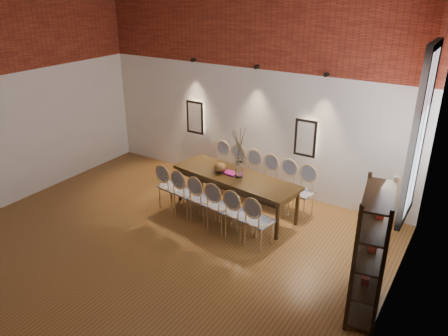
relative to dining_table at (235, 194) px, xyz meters
The scene contains 31 objects.
floor 2.33m from the dining_table, 100.89° to the right, with size 7.00×7.00×0.02m, color brown.
wall_back 2.12m from the dining_table, 108.54° to the left, with size 7.00×0.10×4.00m, color silver.
wall_right 4.18m from the dining_table, 35.91° to the right, with size 0.10×7.00×4.00m, color silver.
brick_band_back 3.15m from the dining_table, 109.53° to the left, with size 7.00×0.02×1.50m, color maroon.
brick_band_right 4.76m from the dining_table, 36.53° to the right, with size 0.02×7.00×1.50m, color maroon.
niche_left 2.30m from the dining_table, 145.45° to the left, with size 0.36×0.06×0.66m, color #FFEAC6.
niche_right 1.74m from the dining_table, 54.04° to the left, with size 0.36×0.06×0.66m, color #FFEAC6.
spot_fixture_left 3.02m from the dining_table, 146.13° to the left, with size 0.08×0.08×0.10m, color black.
spot_fixture_mid 2.48m from the dining_table, 101.37° to the left, with size 0.08×0.08×0.10m, color black.
spot_fixture_right 2.73m from the dining_table, 44.95° to the left, with size 0.08×0.08×0.10m, color black.
window_glass 3.52m from the dining_table, ahead, with size 0.02×0.78×2.38m, color silver.
window_frame 3.50m from the dining_table, ahead, with size 0.08×0.90×2.50m, color black.
window_mullion 3.50m from the dining_table, ahead, with size 0.06×0.06×2.40m, color black.
dining_table is the anchor object (origin of this frame).
chair_near_a 1.24m from the dining_table, 154.49° to the right, with size 0.44×0.44×0.94m, color tan, non-canonical shape.
chair_near_b 0.92m from the dining_table, 140.20° to the right, with size 0.44×0.44×0.94m, color tan, non-canonical shape.
chair_near_c 0.72m from the dining_table, 114.71° to the right, with size 0.44×0.44×0.94m, color tan, non-canonical shape.
chair_near_d 0.72m from the dining_table, 80.82° to the right, with size 0.44×0.44×0.94m, color tan, non-canonical shape.
chair_near_e 0.92m from the dining_table, 55.34° to the right, with size 0.44×0.44×0.94m, color tan, non-canonical shape.
chair_near_f 1.24m from the dining_table, 41.05° to the right, with size 0.44×0.44×0.94m, color tan, non-canonical shape.
chair_far_a 1.24m from the dining_table, 138.95° to the left, with size 0.44×0.44×0.94m, color tan, non-canonical shape.
chair_far_b 0.92m from the dining_table, 124.66° to the left, with size 0.44×0.44×0.94m, color tan, non-canonical shape.
chair_far_c 0.72m from the dining_table, 99.18° to the left, with size 0.44×0.44×0.94m, color tan, non-canonical shape.
chair_far_d 0.72m from the dining_table, 65.29° to the left, with size 0.44×0.44×0.94m, color tan, non-canonical shape.
chair_far_e 0.92m from the dining_table, 39.80° to the left, with size 0.44×0.44×0.94m, color tan, non-canonical shape.
chair_far_f 1.24m from the dining_table, 25.51° to the left, with size 0.44×0.44×0.94m, color tan, non-canonical shape.
vase 0.53m from the dining_table, ahead, with size 0.14×0.14×0.30m, color silver.
dried_branches 0.98m from the dining_table, ahead, with size 0.50×0.50×0.70m, color #4B4229, non-canonical shape.
bowl 0.57m from the dining_table, behind, with size 0.24×0.24×0.18m, color brown.
book 0.41m from the dining_table, behind, with size 0.26×0.18×0.03m, color #991172.
shelving_rack 3.23m from the dining_table, 26.77° to the right, with size 0.38×1.00×1.80m, color black, non-canonical shape.
Camera 1 is at (4.17, -4.12, 4.09)m, focal length 35.00 mm.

